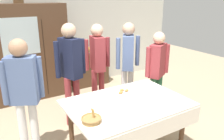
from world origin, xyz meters
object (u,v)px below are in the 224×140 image
(tea_cup_back_edge, at_px, (89,108))
(wall_cabinet, at_px, (21,54))
(person_beside_shelf, at_px, (24,89))
(bookshelf_low, at_px, (90,69))
(bread_basket, at_px, (91,119))
(spoon_near_left, at_px, (129,102))
(spoon_front_edge, at_px, (152,86))
(person_near_right_end, at_px, (98,60))
(spoon_mid_left, at_px, (106,102))
(person_behind_table_left, at_px, (71,65))
(person_by_cabinet, at_px, (157,67))
(dining_table, at_px, (128,110))
(pastry_plate, at_px, (123,92))
(tea_cup_far_left, at_px, (133,85))
(tea_cup_near_left, at_px, (153,109))
(tea_cup_mid_right, at_px, (154,97))
(person_behind_table_right, at_px, (128,58))
(tea_cup_far_right, at_px, (161,92))
(book_stack, at_px, (89,50))

(tea_cup_back_edge, bearing_deg, wall_cabinet, 98.00)
(wall_cabinet, xyz_separation_m, person_beside_shelf, (-0.31, -1.95, 0.01))
(bookshelf_low, distance_m, tea_cup_back_edge, 2.85)
(bread_basket, xyz_separation_m, spoon_near_left, (0.67, 0.20, -0.03))
(spoon_front_edge, relative_size, person_near_right_end, 0.07)
(spoon_mid_left, height_order, person_behind_table_left, person_behind_table_left)
(spoon_near_left, height_order, person_by_cabinet, person_by_cabinet)
(tea_cup_back_edge, height_order, person_behind_table_left, person_behind_table_left)
(dining_table, bearing_deg, spoon_front_edge, 24.86)
(pastry_plate, bearing_deg, person_beside_shelf, 166.33)
(tea_cup_far_left, bearing_deg, spoon_front_edge, -21.35)
(tea_cup_near_left, height_order, tea_cup_back_edge, same)
(tea_cup_mid_right, bearing_deg, person_behind_table_right, 73.09)
(tea_cup_near_left, bearing_deg, wall_cabinet, 109.60)
(person_behind_table_right, bearing_deg, person_by_cabinet, -56.99)
(spoon_near_left, bearing_deg, pastry_plate, 70.88)
(bookshelf_low, bearing_deg, tea_cup_far_right, -92.14)
(spoon_near_left, distance_m, person_behind_table_right, 1.31)
(person_behind_table_right, bearing_deg, spoon_near_left, -124.03)
(pastry_plate, height_order, person_beside_shelf, person_beside_shelf)
(book_stack, relative_size, person_behind_table_right, 0.13)
(bookshelf_low, distance_m, spoon_mid_left, 2.64)
(tea_cup_far_left, height_order, person_behind_table_left, person_behind_table_left)
(tea_cup_far_right, bearing_deg, pastry_plate, 144.58)
(bookshelf_low, height_order, bread_basket, bread_basket)
(bookshelf_low, bearing_deg, dining_table, -104.34)
(tea_cup_mid_right, relative_size, person_near_right_end, 0.08)
(spoon_mid_left, xyz_separation_m, spoon_front_edge, (0.93, 0.12, 0.00))
(wall_cabinet, xyz_separation_m, bookshelf_low, (1.58, 0.05, -0.59))
(bread_basket, distance_m, person_by_cabinet, 1.87)
(tea_cup_far_left, xyz_separation_m, person_by_cabinet, (0.67, 0.19, 0.15))
(bookshelf_low, xyz_separation_m, spoon_near_left, (-0.65, -2.61, 0.36))
(tea_cup_far_right, relative_size, person_behind_table_left, 0.07)
(tea_cup_mid_right, height_order, pastry_plate, tea_cup_mid_right)
(book_stack, xyz_separation_m, tea_cup_far_left, (-0.29, -2.21, -0.09))
(book_stack, relative_size, pastry_plate, 0.78)
(spoon_mid_left, xyz_separation_m, person_beside_shelf, (-0.96, 0.44, 0.24))
(tea_cup_near_left, relative_size, tea_cup_back_edge, 1.00)
(tea_cup_far_left, distance_m, person_by_cabinet, 0.71)
(tea_cup_near_left, height_order, bread_basket, bread_basket)
(tea_cup_near_left, distance_m, spoon_front_edge, 0.85)
(person_near_right_end, bearing_deg, tea_cup_back_edge, -122.22)
(tea_cup_near_left, height_order, person_near_right_end, person_near_right_end)
(tea_cup_far_right, distance_m, person_near_right_end, 1.41)
(pastry_plate, xyz_separation_m, spoon_mid_left, (-0.37, -0.12, -0.01))
(person_behind_table_left, bearing_deg, person_beside_shelf, -149.76)
(spoon_mid_left, bearing_deg, tea_cup_back_edge, -163.30)
(person_behind_table_right, height_order, person_near_right_end, person_behind_table_right)
(person_near_right_end, bearing_deg, spoon_near_left, -98.92)
(person_near_right_end, bearing_deg, tea_cup_near_left, -93.09)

